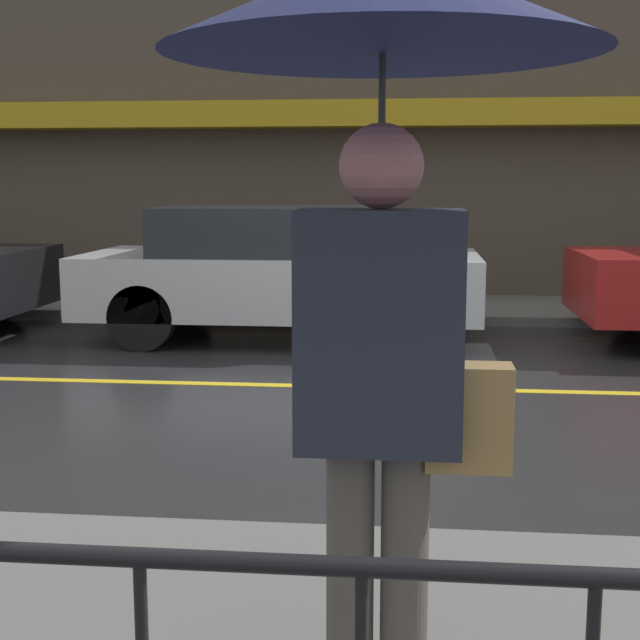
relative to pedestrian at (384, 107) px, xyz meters
name	(u,v)px	position (x,y,z in m)	size (l,w,h in m)	color
ground_plane	(354,387)	(-0.38, 4.79, -1.90)	(80.00, 80.00, 0.00)	#262628
sidewalk_far	(375,308)	(-0.38, 9.12, -1.84)	(28.00, 2.07, 0.12)	#60605E
lane_marking	(354,387)	(-0.38, 4.79, -1.90)	(25.20, 0.12, 0.01)	gold
building_storefront	(381,88)	(-0.38, 10.28, 1.08)	(28.00, 0.85, 6.01)	#4C4238
pedestrian	(384,107)	(0.00, 0.00, 0.00)	(1.20, 1.20, 2.19)	#4C4742
car_silver	(278,271)	(-1.36, 7.05, -1.16)	(4.21, 1.89, 1.43)	#B2B5BA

